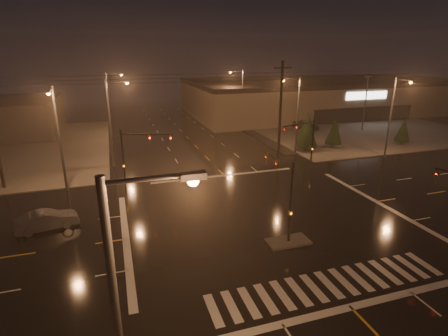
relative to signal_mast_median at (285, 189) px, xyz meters
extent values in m
plane|color=black|center=(0.00, 3.07, -3.75)|extent=(140.00, 140.00, 0.00)
cube|color=#4C4944|center=(30.00, 33.07, -3.69)|extent=(36.00, 36.00, 0.12)
cube|color=#4C4944|center=(0.00, -0.93, -3.68)|extent=(3.00, 1.60, 0.15)
cube|color=beige|center=(0.00, -5.93, -3.75)|extent=(15.00, 2.60, 0.01)
cube|color=beige|center=(0.00, -7.93, -3.75)|extent=(16.00, 0.50, 0.01)
cube|color=beige|center=(0.00, 14.07, -3.75)|extent=(16.00, 0.50, 0.01)
cube|color=black|center=(35.00, 31.07, -3.71)|extent=(50.00, 24.00, 0.08)
cube|color=brown|center=(35.00, 49.07, -0.25)|extent=(60.00, 28.00, 7.00)
cube|color=black|center=(35.00, 49.07, 3.05)|extent=(60.20, 28.20, 0.80)
cube|color=white|center=(35.00, 34.97, 1.45)|extent=(9.00, 0.20, 1.40)
cube|color=black|center=(35.00, 35.02, -2.15)|extent=(22.00, 0.15, 2.80)
cylinder|color=black|center=(0.00, -0.93, -0.75)|extent=(0.18, 0.18, 6.00)
cylinder|color=black|center=(0.00, 1.32, 1.75)|extent=(0.12, 4.50, 0.12)
imported|color=#594707|center=(0.00, 3.35, 1.70)|extent=(0.16, 0.20, 1.00)
cube|color=#594707|center=(0.00, -0.93, -1.45)|extent=(0.25, 0.18, 0.35)
cylinder|color=black|center=(10.50, 13.57, -0.75)|extent=(0.18, 0.18, 6.00)
cylinder|color=black|center=(8.15, 12.72, 1.75)|extent=(4.74, 1.82, 0.12)
imported|color=#594707|center=(6.04, 11.95, 1.70)|extent=(0.24, 0.22, 1.00)
cube|color=#594707|center=(10.50, 13.57, -1.45)|extent=(0.25, 0.18, 0.35)
cylinder|color=black|center=(-10.50, 13.57, -0.75)|extent=(0.18, 0.18, 6.00)
cylinder|color=black|center=(-8.15, 12.72, 1.75)|extent=(4.74, 1.82, 0.12)
imported|color=#594707|center=(-6.04, 11.95, 1.70)|extent=(0.24, 0.22, 1.00)
cube|color=#594707|center=(-10.50, 13.57, -1.45)|extent=(0.25, 0.18, 0.35)
imported|color=#594707|center=(9.20, -3.86, 1.70)|extent=(0.22, 0.24, 1.00)
cylinder|color=#38383A|center=(-10.30, -11.93, 6.05)|extent=(2.40, 0.14, 0.14)
cube|color=#38383A|center=(-9.20, -11.93, 6.00)|extent=(0.70, 0.30, 0.18)
sphere|color=orange|center=(-9.20, -11.93, 5.87)|extent=(0.32, 0.32, 0.32)
cylinder|color=#38383A|center=(-11.50, 21.07, 1.25)|extent=(0.24, 0.24, 10.00)
cylinder|color=#38383A|center=(-10.30, 21.07, 6.05)|extent=(2.40, 0.14, 0.14)
cube|color=#38383A|center=(-9.20, 21.07, 6.00)|extent=(0.70, 0.30, 0.18)
sphere|color=orange|center=(-9.20, 21.07, 5.87)|extent=(0.32, 0.32, 0.32)
cylinder|color=#38383A|center=(-11.50, 37.07, 1.25)|extent=(0.24, 0.24, 10.00)
cylinder|color=#38383A|center=(-10.30, 37.07, 6.05)|extent=(2.40, 0.14, 0.14)
cube|color=#38383A|center=(-9.20, 37.07, 6.00)|extent=(0.70, 0.30, 0.18)
sphere|color=orange|center=(-9.20, 37.07, 5.87)|extent=(0.32, 0.32, 0.32)
cylinder|color=#38383A|center=(11.50, 19.07, 1.25)|extent=(0.24, 0.24, 10.00)
cylinder|color=#38383A|center=(10.30, 19.07, 6.05)|extent=(2.40, 0.14, 0.14)
cube|color=#38383A|center=(9.20, 19.07, 6.00)|extent=(0.70, 0.30, 0.18)
sphere|color=orange|center=(9.20, 19.07, 5.87)|extent=(0.32, 0.32, 0.32)
cylinder|color=#38383A|center=(11.50, 39.07, 1.25)|extent=(0.24, 0.24, 10.00)
cylinder|color=#38383A|center=(10.30, 39.07, 6.05)|extent=(2.40, 0.14, 0.14)
cube|color=#38383A|center=(9.20, 39.07, 6.00)|extent=(0.70, 0.30, 0.18)
sphere|color=orange|center=(9.20, 39.07, 5.87)|extent=(0.32, 0.32, 0.32)
cylinder|color=#38383A|center=(-16.00, 14.57, 1.25)|extent=(0.24, 0.24, 10.00)
cylinder|color=#38383A|center=(-16.00, 13.37, 6.05)|extent=(0.14, 2.40, 0.14)
cube|color=#38383A|center=(-16.00, 12.27, 6.00)|extent=(0.30, 0.70, 0.18)
sphere|color=orange|center=(-16.00, 12.27, 5.87)|extent=(0.32, 0.32, 0.32)
cylinder|color=#38383A|center=(22.00, 14.57, 1.25)|extent=(0.24, 0.24, 10.00)
cylinder|color=#38383A|center=(22.00, 13.37, 6.05)|extent=(0.14, 2.40, 0.14)
cube|color=#38383A|center=(22.00, 12.27, 6.00)|extent=(0.30, 0.70, 0.18)
sphere|color=orange|center=(22.00, 12.27, 5.87)|extent=(0.32, 0.32, 0.32)
cylinder|color=black|center=(8.00, 17.07, 2.25)|extent=(0.32, 0.32, 12.00)
cube|color=black|center=(8.00, 17.07, 7.45)|extent=(2.20, 0.12, 0.12)
cylinder|color=black|center=(13.72, 20.25, -3.40)|extent=(0.18, 0.18, 0.70)
cone|color=black|center=(13.72, 20.25, -0.72)|extent=(2.99, 2.99, 4.67)
cylinder|color=black|center=(18.18, 20.38, -3.40)|extent=(0.18, 0.18, 0.70)
cone|color=black|center=(18.18, 20.38, -1.23)|extent=(2.33, 2.33, 3.64)
cylinder|color=black|center=(28.63, 18.75, -3.40)|extent=(0.18, 0.18, 0.70)
cone|color=black|center=(28.63, 18.75, -1.42)|extent=(2.08, 2.08, 3.26)
imported|color=black|center=(21.00, 32.76, -2.93)|extent=(3.47, 5.19, 1.64)
imported|color=#4F5156|center=(-16.59, 6.52, -3.02)|extent=(4.68, 2.54, 1.47)
camera|label=1|loc=(-11.06, -20.41, 9.07)|focal=28.00mm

